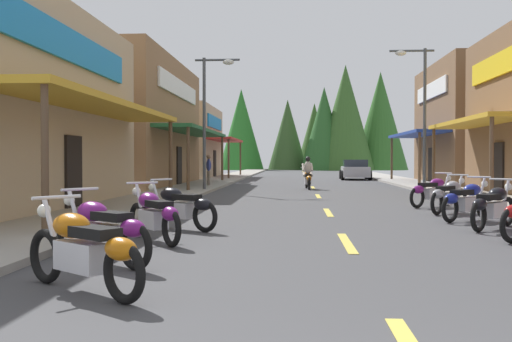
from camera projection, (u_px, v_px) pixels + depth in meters
ground at (311, 186)px, 32.32m from camera, size 9.02×90.66×0.10m
sidewalk_left at (208, 184)px, 32.71m from camera, size 2.56×90.66×0.12m
sidewalk_right at (417, 184)px, 31.93m from camera, size 2.56×90.66×0.12m
centerline_dashes at (310, 182)px, 35.53m from camera, size 0.16×64.69×0.01m
storefront_left_middle at (98, 124)px, 31.04m from camera, size 10.57×13.42×6.64m
storefront_left_far at (166, 143)px, 44.61m from camera, size 9.28×10.04×5.41m
storefront_right_far at (507, 124)px, 33.60m from camera, size 10.37×9.97×6.96m
streetlamp_left at (211, 104)px, 25.65m from camera, size 1.98×0.30×5.92m
streetlamp_right at (418, 99)px, 26.07m from camera, size 1.98×0.30×6.41m
motorcycle_parked_right_3 at (493, 206)px, 12.01m from camera, size 1.46×1.70×1.04m
motorcycle_parked_right_4 at (467, 200)px, 13.64m from camera, size 1.61×1.56×1.04m
motorcycle_parked_right_5 at (449, 195)px, 15.50m from camera, size 1.42×1.73×1.04m
motorcycle_parked_right_6 at (432, 191)px, 17.52m from camera, size 1.69×1.46×1.04m
motorcycle_parked_left_0 at (83, 248)px, 6.27m from camera, size 1.77×1.37×1.04m
motorcycle_parked_left_1 at (102, 229)px, 8.01m from camera, size 1.79×1.34×1.04m
motorcycle_parked_left_2 at (154, 214)px, 10.15m from camera, size 1.36×1.77×1.04m
motorcycle_parked_left_3 at (179, 206)px, 11.91m from camera, size 1.83×1.28×1.04m
rider_cruising_lead at (308, 176)px, 27.78m from camera, size 0.60×2.14×1.57m
pedestrian_by_shop at (209, 168)px, 29.46m from camera, size 0.33×0.56×1.67m
parked_car_curbside at (355, 170)px, 40.85m from camera, size 2.19×4.36×1.40m
treeline_backdrop at (327, 125)px, 76.04m from camera, size 24.85×14.03×13.46m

